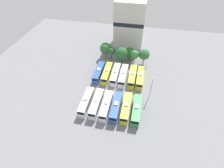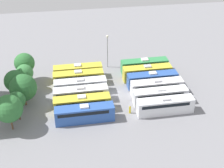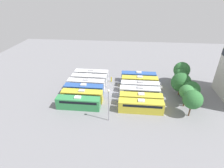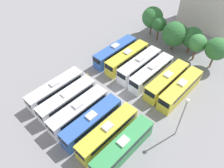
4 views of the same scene
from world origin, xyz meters
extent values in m
plane|color=gray|center=(0.00, 0.00, 0.00)|extent=(113.99, 113.99, 0.00)
cube|color=silver|center=(-8.32, -7.98, 1.59)|extent=(2.47, 11.17, 3.18)
cube|color=black|center=(-8.32, -7.70, 2.48)|extent=(2.51, 9.50, 0.70)
cube|color=black|center=(-8.32, -13.56, 2.48)|extent=(2.17, 0.08, 1.11)
cube|color=#B2B2B7|center=(-8.32, -7.98, 3.36)|extent=(1.20, 1.60, 0.35)
cube|color=silver|center=(-4.89, -8.04, 1.59)|extent=(2.47, 11.17, 3.18)
cube|color=black|center=(-4.89, -7.76, 2.48)|extent=(2.51, 9.50, 0.70)
cube|color=black|center=(-4.89, -13.61, 2.48)|extent=(2.17, 0.08, 1.11)
cube|color=white|center=(-4.89, -8.04, 3.36)|extent=(1.20, 1.60, 0.35)
cube|color=silver|center=(-1.54, -8.29, 1.59)|extent=(2.47, 11.17, 3.18)
cube|color=black|center=(-1.54, -8.01, 2.48)|extent=(2.51, 9.50, 0.70)
cube|color=black|center=(-1.54, -13.87, 2.48)|extent=(2.17, 0.08, 1.11)
cube|color=#B2B2B7|center=(-1.54, -8.29, 3.36)|extent=(1.20, 1.60, 0.35)
cube|color=#2D56A8|center=(1.64, -8.22, 1.59)|extent=(2.47, 11.17, 3.18)
cube|color=black|center=(1.64, -7.94, 2.48)|extent=(2.51, 9.50, 0.70)
cube|color=black|center=(1.64, -13.80, 2.48)|extent=(2.17, 0.08, 1.11)
cube|color=silver|center=(1.64, -8.22, 3.36)|extent=(1.20, 1.60, 0.35)
cube|color=gold|center=(4.86, -7.90, 1.59)|extent=(2.47, 11.17, 3.18)
cube|color=black|center=(4.86, -7.63, 2.48)|extent=(2.51, 9.50, 0.70)
cube|color=black|center=(4.86, -13.48, 2.48)|extent=(2.17, 0.08, 1.11)
cube|color=#B2B2B7|center=(4.86, -7.90, 3.36)|extent=(1.20, 1.60, 0.35)
cube|color=#338C4C|center=(8.16, -8.12, 1.59)|extent=(2.47, 11.17, 3.18)
cube|color=black|center=(8.16, -7.84, 2.48)|extent=(2.51, 9.50, 0.70)
cube|color=black|center=(8.16, -13.70, 2.48)|extent=(2.17, 0.08, 1.11)
cube|color=white|center=(8.16, -8.12, 3.36)|extent=(1.20, 1.60, 0.35)
cube|color=#2D56A8|center=(-8.21, 7.79, 1.59)|extent=(2.47, 11.17, 3.18)
cube|color=black|center=(-8.21, 8.07, 2.48)|extent=(2.51, 9.50, 0.70)
cube|color=black|center=(-8.21, 2.22, 2.48)|extent=(2.17, 0.08, 1.11)
cube|color=silver|center=(-8.21, 7.79, 3.36)|extent=(1.20, 1.60, 0.35)
cube|color=gold|center=(-4.95, 7.99, 1.59)|extent=(2.47, 11.17, 3.18)
cube|color=black|center=(-4.95, 8.27, 2.48)|extent=(2.51, 9.50, 0.70)
cube|color=black|center=(-4.95, 2.41, 2.48)|extent=(2.17, 0.08, 1.11)
cube|color=silver|center=(-4.95, 7.99, 3.36)|extent=(1.20, 1.60, 0.35)
cube|color=silver|center=(-1.61, 7.94, 1.59)|extent=(2.47, 11.17, 3.18)
cube|color=black|center=(-1.61, 8.22, 2.48)|extent=(2.51, 9.50, 0.70)
cube|color=black|center=(-1.61, 2.36, 2.48)|extent=(2.17, 0.08, 1.11)
cube|color=#B2B2B7|center=(-1.61, 7.94, 3.36)|extent=(1.20, 1.60, 0.35)
cube|color=silver|center=(1.57, 7.77, 1.59)|extent=(2.47, 11.17, 3.18)
cube|color=black|center=(1.57, 8.05, 2.48)|extent=(2.51, 9.50, 0.70)
cube|color=black|center=(1.57, 2.19, 2.48)|extent=(2.17, 0.08, 1.11)
cube|color=#B2B2B7|center=(1.57, 7.77, 3.36)|extent=(1.20, 1.60, 0.35)
cube|color=gold|center=(5.02, 7.93, 1.59)|extent=(2.47, 11.17, 3.18)
cube|color=black|center=(5.02, 8.21, 2.48)|extent=(2.51, 9.50, 0.70)
cube|color=black|center=(5.02, 2.35, 2.48)|extent=(2.17, 0.08, 1.11)
cube|color=silver|center=(5.02, 7.93, 3.36)|extent=(1.20, 1.60, 0.35)
cube|color=gold|center=(8.05, 7.80, 1.59)|extent=(2.47, 11.17, 3.18)
cube|color=black|center=(8.05, 8.08, 2.48)|extent=(2.51, 9.50, 0.70)
cube|color=black|center=(8.05, 2.22, 2.48)|extent=(2.17, 0.08, 1.11)
cube|color=silver|center=(8.05, 7.80, 3.36)|extent=(1.20, 1.60, 0.35)
cylinder|color=gold|center=(-7.31, -1.17, 0.78)|extent=(0.36, 0.36, 1.55)
sphere|color=tan|center=(-7.31, -1.17, 1.67)|extent=(0.24, 0.24, 0.24)
cylinder|color=gray|center=(12.12, 0.21, 4.01)|extent=(0.20, 0.20, 8.02)
sphere|color=#EAE5C6|center=(12.12, 0.21, 8.20)|extent=(0.60, 0.60, 0.60)
cylinder|color=brown|center=(-8.44, 21.17, 1.44)|extent=(0.34, 0.34, 2.89)
sphere|color=#2D6B33|center=(-8.44, 21.17, 4.66)|extent=(5.06, 5.06, 5.06)
cylinder|color=brown|center=(-5.67, 20.09, 1.60)|extent=(0.36, 0.36, 3.21)
sphere|color=#28602D|center=(-5.67, 20.09, 4.39)|extent=(3.38, 3.38, 3.38)
cylinder|color=brown|center=(-0.97, 19.24, 1.12)|extent=(0.35, 0.35, 2.23)
sphere|color=#28602D|center=(-0.97, 19.24, 4.15)|extent=(5.48, 5.48, 5.48)
cylinder|color=brown|center=(2.41, 21.12, 1.13)|extent=(0.59, 0.59, 2.27)
sphere|color=#28602D|center=(2.41, 21.12, 3.87)|extent=(4.58, 4.58, 4.58)
cylinder|color=brown|center=(4.57, 19.28, 1.56)|extent=(0.40, 0.40, 3.11)
sphere|color=#387A3D|center=(4.57, 19.28, 4.41)|extent=(3.70, 3.70, 3.70)
cylinder|color=brown|center=(8.49, 19.52, 1.57)|extent=(0.37, 0.37, 3.14)
sphere|color=#2D6B33|center=(8.49, 19.52, 4.72)|extent=(4.53, 4.53, 4.53)
camera|label=1|loc=(7.52, -44.05, 44.71)|focal=28.00mm
camera|label=2|loc=(-55.25, 10.60, 37.52)|focal=50.00mm
camera|label=3|loc=(43.86, 4.09, 27.65)|focal=28.00mm
camera|label=4|loc=(17.92, -20.65, 30.62)|focal=35.00mm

